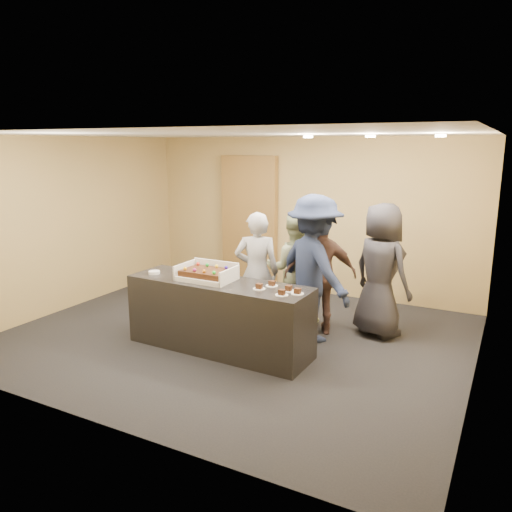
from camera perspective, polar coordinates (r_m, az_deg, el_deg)
name	(u,v)px	position (r m, az deg, el deg)	size (l,w,h in m)	color
room	(235,240)	(6.56, -2.44, 1.88)	(6.04, 6.00, 2.70)	black
serving_counter	(219,316)	(6.38, -4.24, -6.82)	(2.40, 0.70, 0.90)	black
storage_cabinet	(249,221)	(9.18, -0.76, 3.98)	(1.08, 0.15, 2.38)	brown
cake_box	(208,276)	(6.35, -5.54, -2.27)	(0.69, 0.48, 0.20)	white
sheet_cake	(206,272)	(6.32, -5.68, -1.87)	(0.59, 0.41, 0.11)	#331B0B
plate_stack	(154,272)	(6.73, -11.56, -1.85)	(0.15, 0.15, 0.04)	white
slice_a	(259,287)	(5.90, 0.36, -3.59)	(0.15, 0.15, 0.07)	white
slice_b	(272,284)	(6.03, 1.82, -3.24)	(0.15, 0.15, 0.07)	white
slice_c	(282,293)	(5.67, 2.96, -4.28)	(0.15, 0.15, 0.07)	white
slice_d	(289,289)	(5.84, 3.76, -3.81)	(0.15, 0.15, 0.07)	white
slice_e	(297,292)	(5.73, 4.76, -4.13)	(0.15, 0.15, 0.07)	white
person_server_grey	(257,272)	(6.90, 0.09, -1.88)	(0.62, 0.40, 1.69)	#ABABB0
person_sage_man	(293,269)	(7.20, 4.30, -1.48)	(0.80, 0.62, 1.64)	#9AA77A
person_navy_man	(314,269)	(6.58, 6.65, -1.48)	(1.26, 0.73, 1.95)	#1D2643
person_brown_extra	(320,275)	(6.86, 7.34, -2.11)	(0.98, 0.41, 1.67)	#50362D
person_dark_suit	(381,270)	(6.93, 14.08, -1.59)	(0.89, 0.58, 1.83)	#27262C
ceiling_spotlights	(370,136)	(6.29, 12.94, 13.22)	(1.72, 0.12, 0.03)	#FFEAC6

